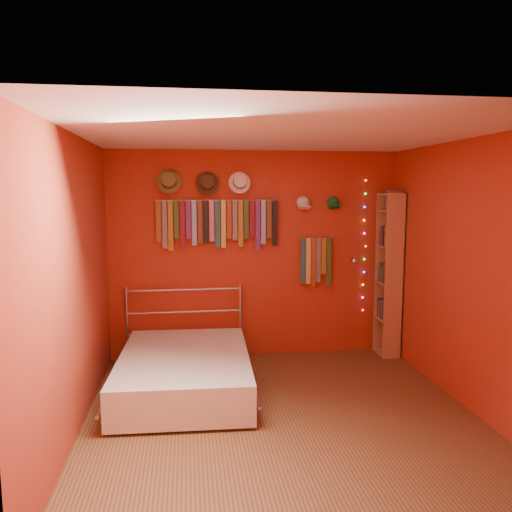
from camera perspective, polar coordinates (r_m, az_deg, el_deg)
name	(u,v)px	position (r m, az deg, el deg)	size (l,w,h in m)	color
ground	(282,417)	(4.73, 2.97, -17.85)	(3.50, 3.50, 0.00)	#51311C
back_wall	(256,255)	(6.05, -0.05, 0.13)	(3.50, 0.02, 2.50)	maroon
right_wall	(470,276)	(4.98, 23.28, -2.07)	(0.02, 3.50, 2.50)	maroon
left_wall	(74,285)	(4.37, -20.11, -3.17)	(0.02, 3.50, 2.50)	maroon
ceiling	(284,133)	(4.30, 3.20, 13.83)	(3.50, 3.50, 0.02)	white
tie_rack	(217,221)	(5.90, -4.44, 3.99)	(1.45, 0.03, 0.60)	#A6A6AB
small_tie_rack	(316,260)	(6.14, 6.86, -0.41)	(0.40, 0.03, 0.60)	#A6A6AB
fedora_olive	(169,181)	(5.86, -9.94, 8.47)	(0.28, 0.15, 0.28)	brown
fedora_brown	(207,183)	(5.86, -5.58, 8.32)	(0.27, 0.15, 0.27)	#432E17
fedora_white	(240,182)	(5.89, -1.87, 8.46)	(0.26, 0.14, 0.25)	white
cap_white	(303,203)	(6.06, 5.41, 6.04)	(0.17, 0.22, 0.17)	silver
cap_green	(333,203)	(6.15, 8.80, 6.03)	(0.16, 0.21, 0.16)	#166726
fairy_lights	(364,246)	(6.33, 12.27, 1.09)	(0.06, 0.02, 1.65)	#FF3333
reading_lamp	(353,261)	(6.11, 11.07, -0.54)	(0.07, 0.29, 0.09)	#A6A6AB
bookshelf	(392,274)	(6.32, 15.30, -1.96)	(0.25, 0.34, 2.00)	#AA6F4D
bed	(185,371)	(5.22, -8.15, -12.90)	(1.44, 1.91, 0.91)	#A6A6AB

